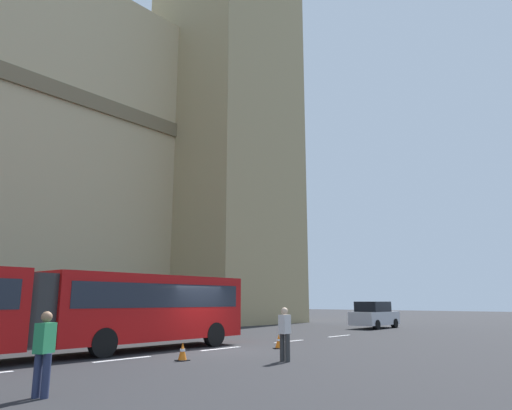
{
  "coord_description": "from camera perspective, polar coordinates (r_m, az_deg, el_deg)",
  "views": [
    {
      "loc": [
        -13.41,
        -13.88,
        1.9
      ],
      "look_at": [
        5.55,
        2.42,
        7.03
      ],
      "focal_mm": 32.83,
      "sensor_mm": 36.0,
      "label": 1
    }
  ],
  "objects": [
    {
      "name": "pedestrian_near_cones",
      "position": [
        10.83,
        -24.44,
        -15.84
      ],
      "size": [
        0.47,
        0.4,
        1.69
      ],
      "color": "#262D4C",
      "rests_on": "ground_plane"
    },
    {
      "name": "traffic_cone_west",
      "position": [
        16.08,
        -8.94,
        -17.24
      ],
      "size": [
        0.36,
        0.36,
        0.58
      ],
      "color": "black",
      "rests_on": "ground_plane"
    },
    {
      "name": "ground_plane",
      "position": [
        19.4,
        -5.52,
        -17.17
      ],
      "size": [
        160.0,
        160.0,
        0.0
      ],
      "primitive_type": "plane",
      "color": "#262628"
    },
    {
      "name": "sedan_lead",
      "position": [
        35.08,
        14.23,
        -12.87
      ],
      "size": [
        4.4,
        1.86,
        1.85
      ],
      "color": "#B7B7BC",
      "rests_on": "ground_plane"
    },
    {
      "name": "traffic_cone_middle",
      "position": [
        19.87,
        2.79,
        -16.26
      ],
      "size": [
        0.36,
        0.36,
        0.58
      ],
      "color": "black",
      "rests_on": "ground_plane"
    },
    {
      "name": "articulated_bus",
      "position": [
        17.35,
        -26.03,
        -10.96
      ],
      "size": [
        17.93,
        2.54,
        2.9
      ],
      "color": "#B20F0F",
      "rests_on": "ground_plane"
    },
    {
      "name": "pedestrian_by_kerb",
      "position": [
        15.65,
        3.52,
        -15.2
      ],
      "size": [
        0.42,
        0.36,
        1.69
      ],
      "color": "#333333",
      "rests_on": "ground_plane"
    },
    {
      "name": "lane_centre_marking",
      "position": [
        16.86,
        -15.93,
        -17.63
      ],
      "size": [
        29.8,
        0.16,
        0.01
      ],
      "color": "silver",
      "rests_on": "ground_plane"
    }
  ]
}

